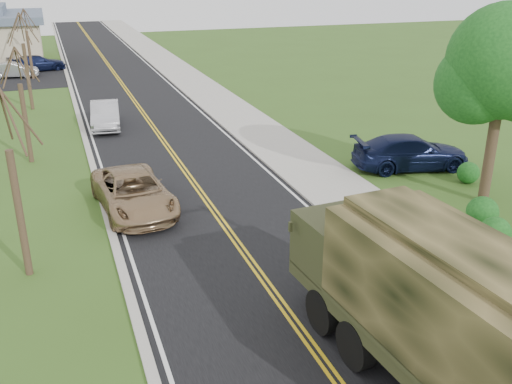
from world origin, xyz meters
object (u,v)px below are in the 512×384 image
military_truck (427,294)px  sedan_silver (105,115)px  pickup_navy (411,152)px  suv_champagne (134,192)px

military_truck → sedan_silver: (-4.66, 25.81, -1.52)m
military_truck → pickup_navy: size_ratio=1.45×
suv_champagne → military_truck: bearing=-73.7°
suv_champagne → sedan_silver: suv_champagne is taller
sedan_silver → pickup_navy: size_ratio=0.83×
sedan_silver → pickup_navy: 18.34m
military_truck → suv_champagne: bearing=107.5°
suv_champagne → pickup_navy: bearing=-2.6°
sedan_silver → pickup_navy: pickup_navy is taller
military_truck → suv_champagne: military_truck is taller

